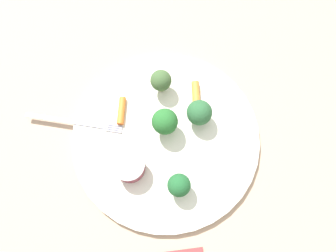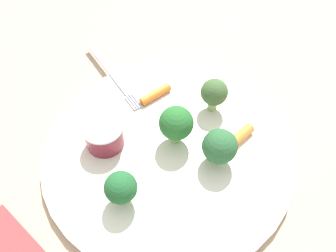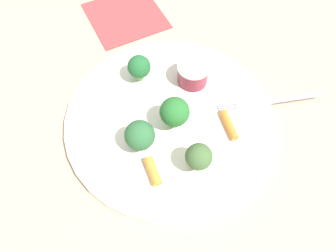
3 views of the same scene
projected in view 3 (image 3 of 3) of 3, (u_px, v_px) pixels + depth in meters
The scene contains 11 objects.
ground_plane at pixel (170, 122), 0.49m from camera, with size 2.40×2.40×0.00m, color tan.
plate at pixel (170, 120), 0.49m from camera, with size 0.30×0.30×0.01m, color silver.
sauce_cup at pixel (193, 74), 0.51m from camera, with size 0.05×0.05×0.03m.
broccoli_floret_0 at pixel (140, 135), 0.44m from camera, with size 0.04×0.04×0.05m.
broccoli_floret_1 at pixel (177, 111), 0.45m from camera, with size 0.04×0.04×0.05m.
broccoli_floret_2 at pixel (139, 67), 0.50m from camera, with size 0.03×0.03×0.05m.
broccoli_floret_3 at pixel (199, 157), 0.42m from camera, with size 0.03×0.03×0.05m.
carrot_stick_0 at pixel (229, 125), 0.47m from camera, with size 0.01×0.01×0.05m, color orange.
carrot_stick_1 at pixel (153, 171), 0.43m from camera, with size 0.01×0.01×0.04m, color orange.
fork at pixel (269, 102), 0.50m from camera, with size 0.05×0.16×0.00m.
napkin at pixel (126, 15), 0.61m from camera, with size 0.13×0.13×0.00m, color #AE3739.
Camera 3 is at (-0.24, 0.11, 0.42)m, focal length 35.79 mm.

